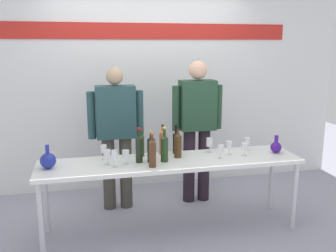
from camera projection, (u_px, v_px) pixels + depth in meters
ground_plane at (171, 230)px, 3.86m from camera, size 10.00×10.00×0.00m
back_wall at (146, 73)px, 4.88m from camera, size 5.37×0.11×3.00m
display_table at (171, 166)px, 3.71m from camera, size 2.58×0.59×0.75m
decanter_blue_left at (48, 160)px, 3.43m from camera, size 0.15×0.15×0.22m
decanter_blue_right at (276, 147)px, 3.94m from camera, size 0.12×0.12×0.19m
presenter_left at (116, 130)px, 4.21m from camera, size 0.62×0.22×1.62m
presenter_right at (197, 123)px, 4.41m from camera, size 0.60×0.22×1.69m
wine_bottle_0 at (164, 147)px, 3.62m from camera, size 0.07×0.07×0.34m
wine_bottle_1 at (151, 148)px, 3.61m from camera, size 0.07×0.07×0.31m
wine_bottle_2 at (139, 148)px, 3.60m from camera, size 0.07×0.07×0.34m
wine_bottle_3 at (141, 144)px, 3.81m from camera, size 0.07×0.07×0.28m
wine_bottle_4 at (176, 141)px, 3.90m from camera, size 0.07×0.07×0.30m
wine_bottle_5 at (178, 145)px, 3.76m from camera, size 0.07×0.07×0.31m
wine_bottle_6 at (152, 152)px, 3.46m from camera, size 0.07×0.07×0.32m
wine_bottle_7 at (163, 142)px, 3.85m from camera, size 0.07×0.07×0.32m
wine_glass_left_0 at (114, 155)px, 3.46m from camera, size 0.06×0.06×0.16m
wine_glass_left_1 at (104, 149)px, 3.69m from camera, size 0.06×0.06×0.15m
wine_glass_left_2 at (126, 154)px, 3.55m from camera, size 0.07×0.07×0.14m
wine_glass_left_3 at (107, 154)px, 3.54m from camera, size 0.07×0.07×0.14m
wine_glass_right_0 at (220, 149)px, 3.73m from camera, size 0.06×0.06×0.14m
wine_glass_right_1 at (247, 141)px, 4.02m from camera, size 0.06×0.06×0.14m
wine_glass_right_2 at (209, 142)px, 3.94m from camera, size 0.06×0.06×0.16m
wine_glass_right_3 at (245, 147)px, 3.82m from camera, size 0.06×0.06×0.13m
wine_glass_right_4 at (229, 145)px, 3.86m from camera, size 0.06×0.06×0.14m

